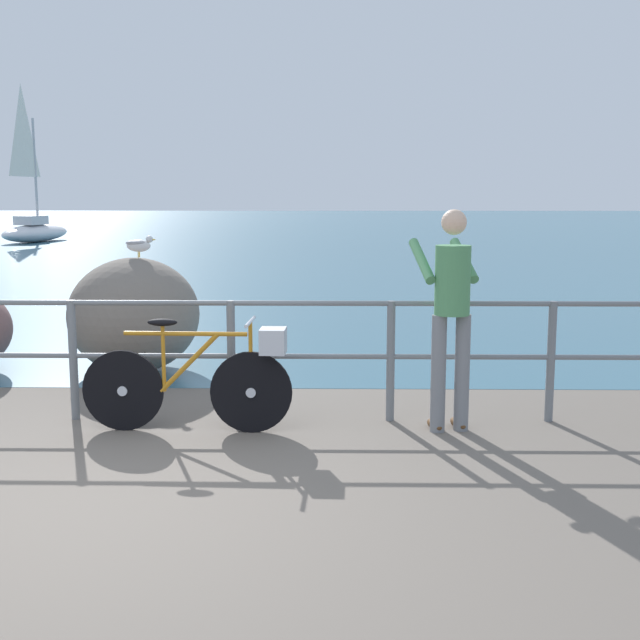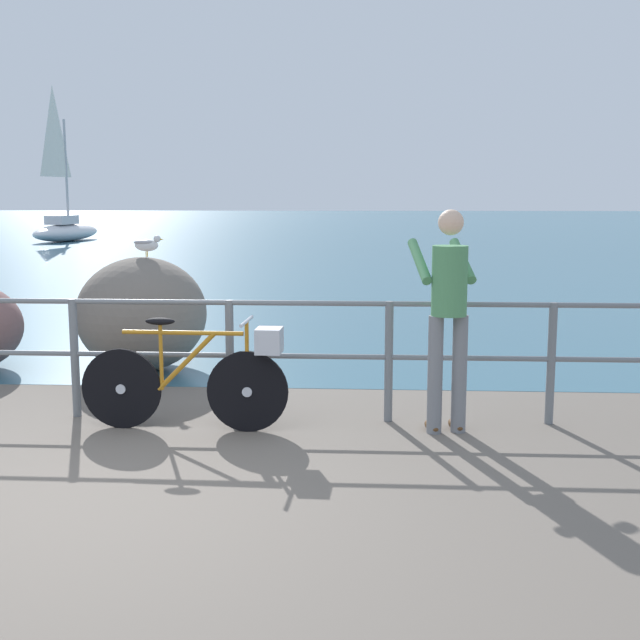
% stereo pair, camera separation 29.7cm
% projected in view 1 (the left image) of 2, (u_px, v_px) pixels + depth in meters
% --- Properties ---
extents(ground_plane, '(120.00, 120.00, 0.10)m').
position_uv_depth(ground_plane, '(284.00, 259.00, 24.73)').
color(ground_plane, '#6B6056').
extents(sea_surface, '(120.00, 90.00, 0.01)m').
position_uv_depth(sea_surface, '(310.00, 224.00, 52.51)').
color(sea_surface, '#38667A').
rests_on(sea_surface, ground_plane).
extents(promenade_railing, '(9.44, 0.07, 1.02)m').
position_uv_depth(promenade_railing, '(152.00, 346.00, 6.84)').
color(promenade_railing, slate).
rests_on(promenade_railing, ground_plane).
extents(bicycle, '(1.70, 0.48, 0.92)m').
position_uv_depth(bicycle, '(205.00, 375.00, 6.50)').
color(bicycle, black).
rests_on(bicycle, ground_plane).
extents(person_at_railing, '(0.53, 0.67, 1.78)m').
position_uv_depth(person_at_railing, '(451.00, 309.00, 6.46)').
color(person_at_railing, slate).
rests_on(person_at_railing, ground_plane).
extents(breakwater_boulder_main, '(1.39, 1.55, 1.23)m').
position_uv_depth(breakwater_boulder_main, '(134.00, 315.00, 8.72)').
color(breakwater_boulder_main, slate).
rests_on(breakwater_boulder_main, ground).
extents(seagull, '(0.34, 0.14, 0.23)m').
position_uv_depth(seagull, '(139.00, 244.00, 8.65)').
color(seagull, gold).
rests_on(seagull, breakwater_boulder_main).
extents(sailboat, '(2.08, 4.56, 6.16)m').
position_uv_depth(sailboat, '(35.00, 224.00, 32.71)').
color(sailboat, white).
rests_on(sailboat, sea_surface).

